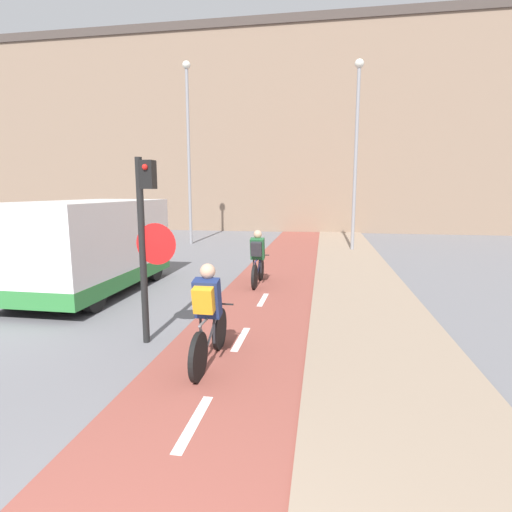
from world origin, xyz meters
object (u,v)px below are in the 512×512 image
at_px(street_lamp_sidewalk, 356,138).
at_px(cyclist_far, 258,259).
at_px(cyclist_near, 208,318).
at_px(van, 91,248).
at_px(traffic_light_pole, 147,230).
at_px(street_lamp_far, 188,138).

bearing_deg(street_lamp_sidewalk, cyclist_far, -113.06).
relative_size(street_lamp_sidewalk, cyclist_far, 4.43).
relative_size(cyclist_near, van, 0.38).
xyz_separation_m(traffic_light_pole, street_lamp_far, (-3.43, 12.16, 3.02)).
distance_m(cyclist_near, cyclist_far, 4.99).
bearing_deg(street_lamp_sidewalk, van, -129.63).
distance_m(traffic_light_pole, street_lamp_far, 12.99).
bearing_deg(cyclist_near, street_lamp_far, 109.84).
height_order(traffic_light_pole, cyclist_near, traffic_light_pole).
height_order(street_lamp_far, street_lamp_sidewalk, street_lamp_far).
xyz_separation_m(street_lamp_far, street_lamp_sidewalk, (7.44, -0.99, -0.31)).
xyz_separation_m(street_lamp_far, van, (0.60, -9.25, -3.79)).
relative_size(traffic_light_pole, cyclist_near, 1.72).
distance_m(street_lamp_far, van, 10.01).
xyz_separation_m(traffic_light_pole, cyclist_far, (1.09, 4.31, -1.17)).
relative_size(street_lamp_sidewalk, van, 1.62).
bearing_deg(street_lamp_far, cyclist_far, -60.06).
height_order(street_lamp_far, cyclist_far, street_lamp_far).
xyz_separation_m(traffic_light_pole, cyclist_near, (1.20, -0.68, -1.16)).
height_order(street_lamp_far, cyclist_near, street_lamp_far).
height_order(cyclist_near, van, van).
relative_size(street_lamp_far, van, 1.75).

